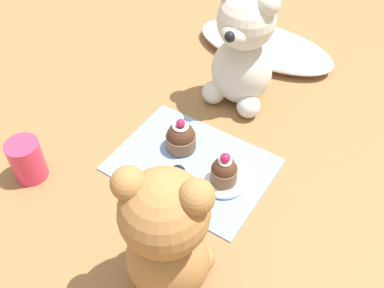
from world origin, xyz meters
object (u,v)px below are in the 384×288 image
teddy_bear_tan (167,236)px  saucer_plate (223,181)px  teddy_bear_cream (242,52)px  cupcake_near_tan_bear (224,171)px  cupcake_near_cream_bear (181,137)px  juice_glass (27,160)px

teddy_bear_tan → saucer_plate: 0.23m
teddy_bear_cream → cupcake_near_tan_bear: (0.09, -0.21, -0.08)m
cupcake_near_cream_bear → teddy_bear_cream: bearing=83.6°
teddy_bear_tan → juice_glass: size_ratio=3.09×
cupcake_near_cream_bear → saucer_plate: bearing=-15.5°
teddy_bear_tan → teddy_bear_cream: bearing=-94.0°
teddy_bear_cream → saucer_plate: teddy_bear_cream is taller
teddy_bear_cream → teddy_bear_tan: teddy_bear_cream is taller
teddy_bear_cream → juice_glass: (-0.21, -0.38, -0.08)m
cupcake_near_tan_bear → teddy_bear_tan: bearing=-82.9°
teddy_bear_cream → saucer_plate: bearing=-68.6°
teddy_bear_tan → saucer_plate: size_ratio=3.13×
teddy_bear_tan → cupcake_near_cream_bear: size_ratio=3.59×
cupcake_near_tan_bear → juice_glass: 0.34m
cupcake_near_cream_bear → saucer_plate: size_ratio=0.87×
cupcake_near_cream_bear → juice_glass: (-0.19, -0.20, 0.01)m
cupcake_near_cream_bear → juice_glass: 0.27m
teddy_bear_tan → cupcake_near_tan_bear: bearing=-102.3°
cupcake_near_cream_bear → cupcake_near_tan_bear: 0.11m
teddy_bear_cream → teddy_bear_tan: size_ratio=1.02×
teddy_bear_tan → saucer_plate: bearing=-102.3°
cupcake_near_cream_bear → teddy_bear_tan: bearing=-59.6°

